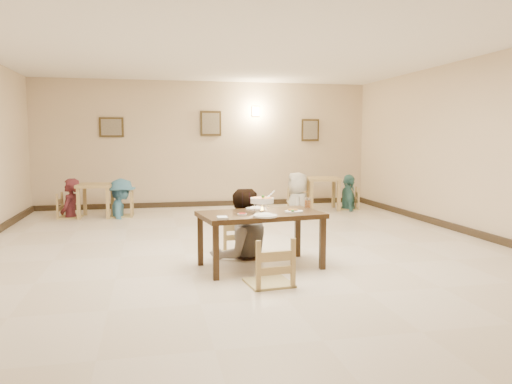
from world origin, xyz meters
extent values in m
plane|color=beige|center=(0.00, 0.00, 0.00)|extent=(10.00, 10.00, 0.00)
plane|color=white|center=(0.00, 0.00, 3.00)|extent=(10.00, 10.00, 0.00)
plane|color=beige|center=(0.00, 5.00, 1.50)|extent=(10.00, 0.00, 10.00)
plane|color=beige|center=(0.00, -5.00, 1.50)|extent=(10.00, 0.00, 10.00)
plane|color=beige|center=(4.00, 0.00, 1.50)|extent=(0.00, 10.00, 10.00)
cube|color=#2E2216|center=(0.00, 4.97, 0.06)|extent=(8.00, 0.06, 0.12)
cube|color=#2E2216|center=(3.97, 0.00, 0.06)|extent=(0.06, 10.00, 0.12)
cube|color=#382A14|center=(-2.20, 4.96, 1.90)|extent=(0.55, 0.03, 0.45)
cube|color=gray|center=(-2.20, 4.94, 1.90)|extent=(0.45, 0.01, 0.37)
cube|color=#382A14|center=(0.10, 4.96, 2.00)|extent=(0.50, 0.03, 0.60)
cube|color=gray|center=(0.10, 4.94, 2.00)|extent=(0.41, 0.01, 0.49)
cube|color=#382A14|center=(2.60, 4.96, 1.85)|extent=(0.45, 0.03, 0.55)
cube|color=gray|center=(2.60, 4.94, 1.85)|extent=(0.37, 0.01, 0.45)
cube|color=#FFD88C|center=(1.20, 4.96, 2.30)|extent=(0.16, 0.05, 0.22)
cube|color=#382412|center=(0.01, -0.94, 0.68)|extent=(1.63, 1.07, 0.06)
cube|color=#382412|center=(-0.63, -1.40, 0.33)|extent=(0.07, 0.07, 0.65)
cube|color=#382412|center=(0.75, -1.19, 0.33)|extent=(0.07, 0.07, 0.65)
cube|color=#382412|center=(-0.73, -0.68, 0.33)|extent=(0.07, 0.07, 0.65)
cube|color=#382412|center=(0.65, -0.47, 0.33)|extent=(0.07, 0.07, 0.65)
cube|color=tan|center=(-0.10, -0.16, 0.45)|extent=(0.46, 0.46, 0.05)
cube|color=tan|center=(-0.06, -1.69, 0.48)|extent=(0.49, 0.49, 0.05)
imported|color=gray|center=(-0.12, -0.29, 0.95)|extent=(1.08, 0.94, 1.90)
torus|color=silver|center=(0.03, -0.96, 0.83)|extent=(0.23, 0.23, 0.01)
cylinder|color=silver|center=(0.03, -0.96, 0.73)|extent=(0.06, 0.06, 0.03)
cone|color=#FFA526|center=(0.03, -0.96, 0.77)|extent=(0.03, 0.03, 0.05)
cylinder|color=white|center=(0.03, -0.96, 0.87)|extent=(0.29, 0.29, 0.07)
cylinder|color=#C25815|center=(0.03, -0.96, 0.90)|extent=(0.26, 0.26, 0.02)
sphere|color=#2D7223|center=(0.04, -0.97, 0.91)|extent=(0.04, 0.04, 0.04)
cylinder|color=silver|center=(0.14, -0.90, 0.92)|extent=(0.14, 0.08, 0.09)
cylinder|color=silver|center=(0.12, -0.91, 0.77)|extent=(0.01, 0.01, 0.13)
cylinder|color=silver|center=(-0.06, -0.91, 0.77)|extent=(0.01, 0.01, 0.13)
cylinder|color=silver|center=(0.03, -1.06, 0.77)|extent=(0.01, 0.01, 0.13)
cylinder|color=white|center=(0.01, -0.65, 0.72)|extent=(0.26, 0.26, 0.02)
ellipsoid|color=white|center=(0.01, -0.65, 0.73)|extent=(0.17, 0.14, 0.06)
cylinder|color=white|center=(-0.01, -1.29, 0.72)|extent=(0.29, 0.29, 0.02)
ellipsoid|color=white|center=(-0.01, -1.29, 0.73)|extent=(0.19, 0.16, 0.07)
cylinder|color=white|center=(0.43, -1.02, 0.72)|extent=(0.24, 0.24, 0.02)
sphere|color=#2D7223|center=(0.39, -1.08, 0.74)|extent=(0.04, 0.04, 0.04)
cylinder|color=white|center=(-0.26, -1.11, 0.72)|extent=(0.12, 0.12, 0.02)
cylinder|color=#AE0E0D|center=(-0.26, -1.11, 0.73)|extent=(0.09, 0.09, 0.01)
cube|color=white|center=(-0.54, -1.35, 0.72)|extent=(0.12, 0.15, 0.03)
cube|color=silver|center=(-0.49, -1.28, 0.72)|extent=(0.03, 0.16, 0.01)
cube|color=silver|center=(-0.47, -1.28, 0.72)|extent=(0.03, 0.16, 0.01)
cylinder|color=white|center=(0.71, -0.72, 0.79)|extent=(0.08, 0.08, 0.15)
cylinder|color=#CA5F11|center=(0.71, -0.72, 0.77)|extent=(0.07, 0.07, 0.11)
cube|color=tan|center=(-2.47, 3.77, 0.67)|extent=(0.76, 0.76, 0.06)
cube|color=tan|center=(-2.79, 3.51, 0.32)|extent=(0.07, 0.07, 0.64)
cube|color=tan|center=(-2.21, 3.46, 0.32)|extent=(0.07, 0.07, 0.64)
cube|color=tan|center=(-2.73, 4.09, 0.32)|extent=(0.07, 0.07, 0.64)
cube|color=tan|center=(-2.16, 4.03, 0.32)|extent=(0.07, 0.07, 0.64)
cube|color=tan|center=(2.56, 3.85, 0.71)|extent=(0.86, 0.86, 0.06)
cube|color=tan|center=(2.20, 3.60, 0.34)|extent=(0.07, 0.07, 0.68)
cube|color=tan|center=(2.81, 3.49, 0.34)|extent=(0.07, 0.07, 0.68)
cube|color=tan|center=(2.31, 4.21, 0.34)|extent=(0.07, 0.07, 0.68)
cube|color=tan|center=(2.92, 4.10, 0.34)|extent=(0.07, 0.07, 0.68)
cube|color=tan|center=(-2.99, 3.79, 0.45)|extent=(0.46, 0.46, 0.05)
cube|color=tan|center=(-1.96, 3.74, 0.46)|extent=(0.47, 0.47, 0.05)
cube|color=tan|center=(1.94, 3.83, 0.45)|extent=(0.46, 0.46, 0.05)
cube|color=tan|center=(3.17, 3.79, 0.44)|extent=(0.45, 0.45, 0.05)
imported|color=#501D24|center=(-2.99, 3.79, 0.82)|extent=(0.51, 0.67, 1.64)
imported|color=teal|center=(-1.96, 3.74, 0.80)|extent=(0.68, 1.08, 1.61)
imported|color=silver|center=(1.94, 3.83, 0.87)|extent=(0.75, 0.97, 1.75)
imported|color=teal|center=(3.17, 3.79, 0.81)|extent=(0.61, 1.02, 1.62)
camera|label=1|loc=(-1.35, -7.05, 1.65)|focal=35.00mm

